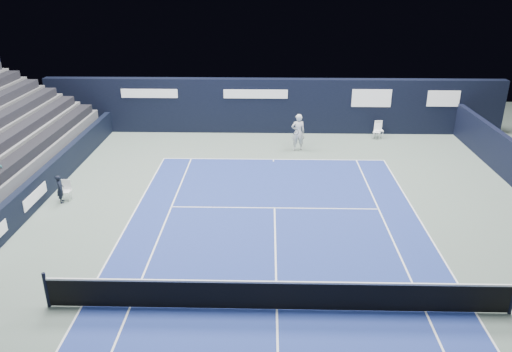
{
  "coord_description": "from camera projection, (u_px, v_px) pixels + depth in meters",
  "views": [
    {
      "loc": [
        -0.3,
        -11.4,
        8.76
      ],
      "look_at": [
        -0.74,
        6.58,
        1.3
      ],
      "focal_mm": 35.0,
      "sensor_mm": 36.0,
      "label": 1
    }
  ],
  "objects": [
    {
      "name": "ground",
      "position": [
        276.0,
        270.0,
        15.72
      ],
      "size": [
        48.0,
        48.0,
        0.0
      ],
      "primitive_type": "plane",
      "color": "#56675C",
      "rests_on": "ground"
    },
    {
      "name": "folding_chair_back_a",
      "position": [
        379.0,
        126.0,
        27.9
      ],
      "size": [
        0.46,
        0.49,
        0.97
      ],
      "rotation": [
        0.0,
        0.0,
        0.09
      ],
      "color": "white",
      "rests_on": "ground"
    },
    {
      "name": "folding_chair_back_b",
      "position": [
        377.0,
        130.0,
        27.74
      ],
      "size": [
        0.49,
        0.48,
        0.87
      ],
      "rotation": [
        0.0,
        0.0,
        -0.34
      ],
      "color": "white",
      "rests_on": "ground"
    },
    {
      "name": "side_barrier_left",
      "position": [
        31.0,
        196.0,
        19.38
      ],
      "size": [
        0.33,
        22.0,
        1.2
      ],
      "color": "black",
      "rests_on": "ground"
    },
    {
      "name": "line_judge",
      "position": [
        60.0,
        189.0,
        20.08
      ],
      "size": [
        0.42,
        0.5,
        1.17
      ],
      "primitive_type": "imported",
      "rotation": [
        0.0,
        0.0,
        1.94
      ],
      "color": "black",
      "rests_on": "ground"
    },
    {
      "name": "back_sponsor_wall",
      "position": [
        273.0,
        106.0,
        28.52
      ],
      "size": [
        26.0,
        0.63,
        3.1
      ],
      "color": "black",
      "rests_on": "ground"
    },
    {
      "name": "tennis_net",
      "position": [
        277.0,
        295.0,
        13.68
      ],
      "size": [
        12.9,
        0.1,
        1.1
      ],
      "color": "black",
      "rests_on": "ground"
    },
    {
      "name": "court_markings",
      "position": [
        277.0,
        309.0,
        13.87
      ],
      "size": [
        11.03,
        23.83,
        0.0
      ],
      "color": "white",
      "rests_on": "court_surface"
    },
    {
      "name": "court_surface",
      "position": [
        277.0,
        310.0,
        13.88
      ],
      "size": [
        10.97,
        23.77,
        0.01
      ],
      "primitive_type": "cube",
      "color": "navy",
      "rests_on": "ground"
    },
    {
      "name": "tennis_player",
      "position": [
        298.0,
        132.0,
        25.79
      ],
      "size": [
        0.77,
        0.9,
        1.94
      ],
      "color": "silver",
      "rests_on": "ground"
    },
    {
      "name": "line_judge_chair",
      "position": [
        66.0,
        189.0,
        20.35
      ],
      "size": [
        0.38,
        0.37,
        0.85
      ],
      "rotation": [
        0.0,
        0.0,
        -0.02
      ],
      "color": "white",
      "rests_on": "ground"
    }
  ]
}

